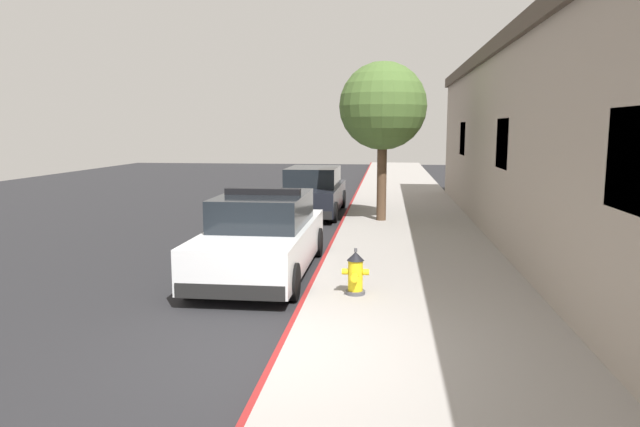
# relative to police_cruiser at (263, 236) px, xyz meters

# --- Properties ---
(ground_plane) EXTENTS (31.29, 60.00, 0.20)m
(ground_plane) POSITION_rel_police_cruiser_xyz_m (-2.97, 5.77, -0.84)
(ground_plane) COLOR #232326
(sidewalk_pavement) EXTENTS (3.74, 60.00, 0.17)m
(sidewalk_pavement) POSITION_rel_police_cruiser_xyz_m (3.03, 5.77, -0.66)
(sidewalk_pavement) COLOR gray
(sidewalk_pavement) RESTS_ON ground
(curb_painted_edge) EXTENTS (0.08, 60.00, 0.17)m
(curb_painted_edge) POSITION_rel_police_cruiser_xyz_m (1.12, 5.77, -0.66)
(curb_painted_edge) COLOR maroon
(curb_painted_edge) RESTS_ON ground
(police_cruiser) EXTENTS (1.94, 4.84, 1.68)m
(police_cruiser) POSITION_rel_police_cruiser_xyz_m (0.00, 0.00, 0.00)
(police_cruiser) COLOR white
(police_cruiser) RESTS_ON ground
(parked_car_silver_ahead) EXTENTS (1.94, 4.84, 1.56)m
(parked_car_silver_ahead) POSITION_rel_police_cruiser_xyz_m (-0.06, 8.11, -0.00)
(parked_car_silver_ahead) COLOR black
(parked_car_silver_ahead) RESTS_ON ground
(fire_hydrant) EXTENTS (0.44, 0.40, 0.76)m
(fire_hydrant) POSITION_rel_police_cruiser_xyz_m (1.92, -1.79, -0.23)
(fire_hydrant) COLOR #4C4C51
(fire_hydrant) RESTS_ON sidewalk_pavement
(street_tree) EXTENTS (2.52, 2.52, 4.58)m
(street_tree) POSITION_rel_police_cruiser_xyz_m (2.25, 5.99, 2.71)
(street_tree) COLOR brown
(street_tree) RESTS_ON sidewalk_pavement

